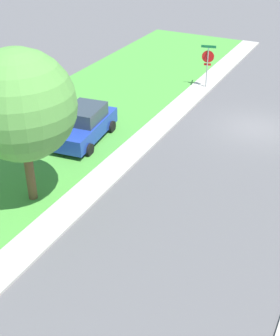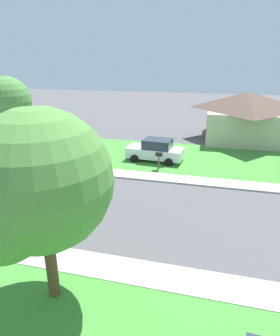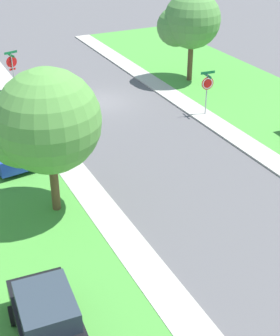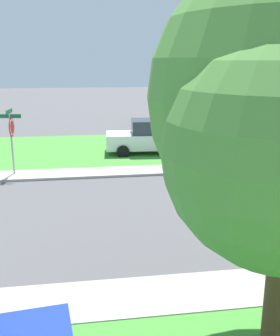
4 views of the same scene
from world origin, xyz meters
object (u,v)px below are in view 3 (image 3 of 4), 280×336
(stop_sign_near_corner, at_px, (12,64))
(tree_sidewalk_mid, at_px, (188,22))
(stop_sign_far_corner, at_px, (207,86))
(car_blue_far_down_street, at_px, (3,145))
(tree_across_left, at_px, (42,124))
(car_black_kerbside_mid, at_px, (49,323))

(stop_sign_near_corner, bearing_deg, tree_sidewalk_mid, 164.00)
(stop_sign_far_corner, relative_size, tree_sidewalk_mid, 0.44)
(car_blue_far_down_street, relative_size, tree_across_left, 0.71)
(car_black_kerbside_mid, xyz_separation_m, tree_sidewalk_mid, (-15.87, -18.65, 3.31))
(car_black_kerbside_mid, relative_size, car_blue_far_down_street, 0.99)
(stop_sign_far_corner, height_order, car_blue_far_down_street, stop_sign_far_corner)
(stop_sign_far_corner, distance_m, tree_across_left, 13.03)
(car_blue_far_down_street, bearing_deg, tree_across_left, 97.93)
(tree_across_left, bearing_deg, stop_sign_far_corner, -153.86)
(stop_sign_near_corner, distance_m, tree_sidewalk_mid, 12.20)
(car_black_kerbside_mid, distance_m, car_blue_far_down_street, 12.35)
(stop_sign_far_corner, xyz_separation_m, tree_sidewalk_mid, (-2.16, -5.95, 2.30))
(stop_sign_far_corner, height_order, tree_across_left, tree_across_left)
(car_blue_far_down_street, distance_m, tree_sidewalk_mid, 16.12)
(stop_sign_far_corner, xyz_separation_m, car_blue_far_down_street, (12.27, 0.44, -1.01))
(stop_sign_near_corner, distance_m, car_black_kerbside_mid, 22.40)
(stop_sign_far_corner, height_order, car_black_kerbside_mid, stop_sign_far_corner)
(car_blue_far_down_street, xyz_separation_m, tree_across_left, (-0.73, 5.23, 3.15))
(stop_sign_near_corner, relative_size, tree_sidewalk_mid, 0.44)
(car_black_kerbside_mid, relative_size, tree_across_left, 0.70)
(car_black_kerbside_mid, bearing_deg, tree_sidewalk_mid, -130.40)
(car_blue_far_down_street, bearing_deg, stop_sign_far_corner, -177.97)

